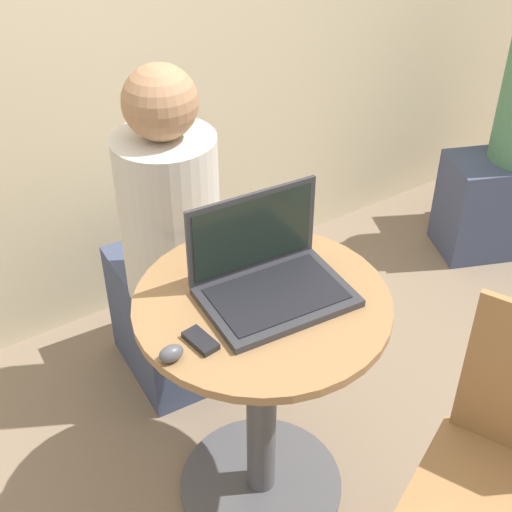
{
  "coord_description": "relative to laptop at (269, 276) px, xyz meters",
  "views": [
    {
      "loc": [
        -0.77,
        -1.13,
        1.91
      ],
      "look_at": [
        0.01,
        0.05,
        0.86
      ],
      "focal_mm": 50.0,
      "sensor_mm": 36.0,
      "label": 1
    }
  ],
  "objects": [
    {
      "name": "cell_phone",
      "position": [
        -0.24,
        -0.07,
        -0.04
      ],
      "size": [
        0.06,
        0.1,
        0.02
      ],
      "color": "black",
      "rests_on": "round_table"
    },
    {
      "name": "ground_plane",
      "position": [
        -0.03,
        -0.02,
        -0.81
      ],
      "size": [
        12.0,
        12.0,
        0.0
      ],
      "primitive_type": "plane",
      "color": "#7F6B56"
    },
    {
      "name": "computer_mouse",
      "position": [
        -0.32,
        -0.08,
        -0.03
      ],
      "size": [
        0.06,
        0.04,
        0.04
      ],
      "color": "#4C4C51",
      "rests_on": "round_table"
    },
    {
      "name": "person_seated",
      "position": [
        -0.02,
        0.55,
        -0.3
      ],
      "size": [
        0.32,
        0.48,
        1.2
      ],
      "color": "#3D4766",
      "rests_on": "ground_plane"
    },
    {
      "name": "round_table",
      "position": [
        -0.03,
        -0.02,
        -0.33
      ],
      "size": [
        0.66,
        0.66,
        0.76
      ],
      "color": "#4C4C51",
      "rests_on": "ground_plane"
    },
    {
      "name": "laptop",
      "position": [
        0.0,
        0.0,
        0.0
      ],
      "size": [
        0.38,
        0.29,
        0.24
      ],
      "color": "#2D2D33",
      "rests_on": "round_table"
    },
    {
      "name": "chair_empty",
      "position": [
        0.28,
        -0.61,
        -0.35
      ],
      "size": [
        0.53,
        0.53,
        0.89
      ],
      "color": "#9E7042",
      "rests_on": "ground_plane"
    }
  ]
}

